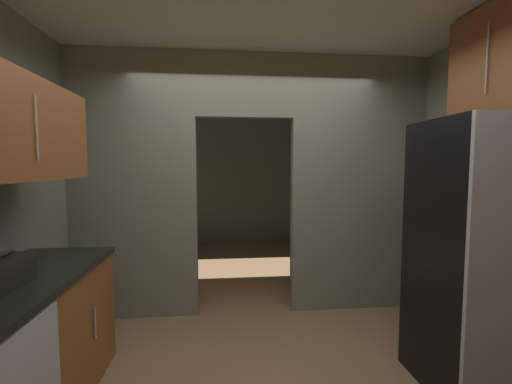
% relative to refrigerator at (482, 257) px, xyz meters
% --- Properties ---
extents(kitchen_overhead_slab, '(4.15, 6.66, 0.06)m').
position_rel_refrigerator_xyz_m(kitchen_overhead_slab, '(-1.46, 0.48, 1.82)').
color(kitchen_overhead_slab, silver).
extents(kitchen_partition, '(3.75, 0.12, 2.74)m').
position_rel_refrigerator_xyz_m(kitchen_partition, '(-1.44, 1.42, 0.51)').
color(kitchen_partition, gray).
rests_on(kitchen_partition, ground).
extents(adjoining_room_shell, '(3.75, 3.48, 2.74)m').
position_rel_refrigerator_xyz_m(adjoining_room_shell, '(-1.46, 3.74, 0.42)').
color(adjoining_room_shell, slate).
rests_on(adjoining_room_shell, ground).
extents(refrigerator, '(0.77, 0.74, 1.89)m').
position_rel_refrigerator_xyz_m(refrigerator, '(0.00, 0.00, 0.00)').
color(refrigerator, black).
rests_on(refrigerator, ground).
extents(lower_cabinet_run, '(0.66, 1.62, 0.92)m').
position_rel_refrigerator_xyz_m(lower_cabinet_run, '(-3.01, -0.12, -0.49)').
color(lower_cabinet_run, brown).
rests_on(lower_cabinet_run, ground).
extents(upper_cabinet_counterside, '(0.36, 1.46, 0.60)m').
position_rel_refrigerator_xyz_m(upper_cabinet_counterside, '(-3.01, -0.12, 0.85)').
color(upper_cabinet_counterside, brown).
extents(upper_cabinet_fridgeside, '(0.36, 0.84, 0.80)m').
position_rel_refrigerator_xyz_m(upper_cabinet_fridgeside, '(0.23, 0.10, 1.37)').
color(upper_cabinet_fridgeside, brown).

